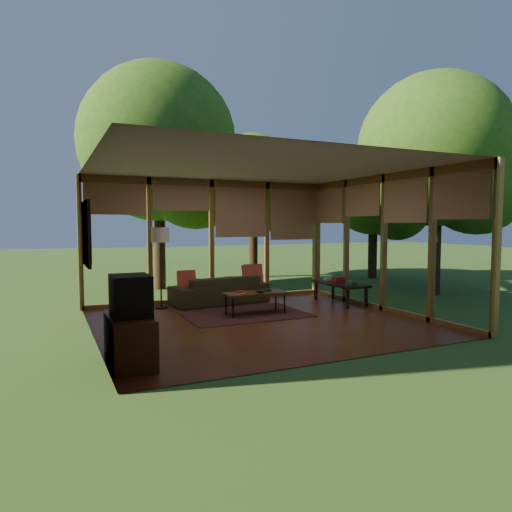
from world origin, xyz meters
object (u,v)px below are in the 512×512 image
floor_lamp (160,240)px  side_console (340,284)px  media_cabinet (130,340)px  sofa (220,290)px  television (131,295)px  coffee_table (255,294)px

floor_lamp → side_console: 3.93m
media_cabinet → side_console: (4.87, 2.52, 0.11)m
sofa → television: (-2.45, -3.54, 0.55)m
coffee_table → television: bearing=-141.0°
media_cabinet → television: (0.02, 0.00, 0.55)m
coffee_table → sofa: bearing=98.8°
floor_lamp → side_console: (3.66, -1.02, -1.00)m
floor_lamp → sofa: bearing=-0.1°
television → side_console: television is taller
sofa → television: bearing=47.0°
media_cabinet → television: size_ratio=1.82×
sofa → floor_lamp: (-1.27, 0.00, 1.10)m
sofa → coffee_table: (0.21, -1.37, 0.09)m
side_console → sofa: bearing=156.9°
television → coffee_table: bearing=39.0°
sofa → floor_lamp: bearing=-8.3°
media_cabinet → side_console: media_cabinet is taller
media_cabinet → coffee_table: (2.69, 2.16, 0.09)m
side_console → media_cabinet: bearing=-152.7°
media_cabinet → side_console: 5.48m
coffee_table → media_cabinet: bearing=-141.2°
sofa → side_console: sofa is taller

